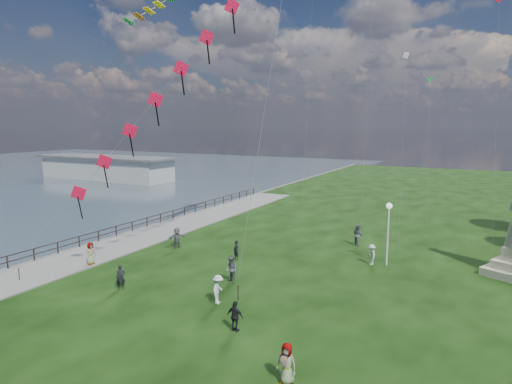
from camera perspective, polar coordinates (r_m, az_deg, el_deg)
The scene contains 16 objects.
waterfront at distance 39.25m, azimuth -18.08°, elevation -6.32°, with size 200.00×200.00×1.51m.
pier_pavilion at distance 87.72m, azimuth -19.38°, elevation 3.12°, with size 30.00×8.00×4.40m.
lamppost at distance 31.68m, azimuth 17.25°, elevation -3.66°, with size 0.42×0.42×4.54m.
person_0 at distance 27.84m, azimuth -17.58°, elevation -10.79°, with size 0.56×0.37×1.54m, color black.
person_1 at distance 27.67m, azimuth -3.33°, elevation -10.31°, with size 0.83×0.51×1.70m, color #595960.
person_2 at distance 24.72m, azimuth -5.09°, elevation -12.81°, with size 1.06×0.55×1.65m, color silver.
person_3 at distance 21.65m, azimuth -2.78°, elevation -16.22°, with size 0.90×0.46×1.53m, color black.
person_4 at distance 17.87m, azimuth 4.11°, elevation -21.86°, with size 0.81×0.50×1.65m, color #595960.
person_5 at distance 35.56m, azimuth -10.49°, elevation -6.04°, with size 1.61×0.69×1.74m, color #595960.
person_6 at distance 32.15m, azimuth -2.66°, elevation -7.74°, with size 0.54×0.36×1.48m, color black.
person_7 at distance 36.78m, azimuth 13.42°, elevation -5.59°, with size 0.87×0.54×1.79m, color #595960.
person_8 at distance 32.16m, azimuth 15.14°, elevation -8.05°, with size 0.96×0.50×1.49m, color silver.
person_9 at distance 34.09m, azimuth 30.64°, elevation -7.65°, with size 1.13×0.58×1.94m, color black.
person_10 at distance 33.03m, azimuth -21.18°, elevation -7.79°, with size 0.79×0.48×1.61m, color #595960.
red_kite_train at distance 28.93m, azimuth -13.58°, elevation 11.22°, with size 11.19×9.35×18.07m.
small_kites at distance 42.93m, azimuth 20.11°, elevation 16.09°, with size 21.50×14.58×28.98m.
Camera 1 is at (12.34, -17.07, 9.97)m, focal length 30.00 mm.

